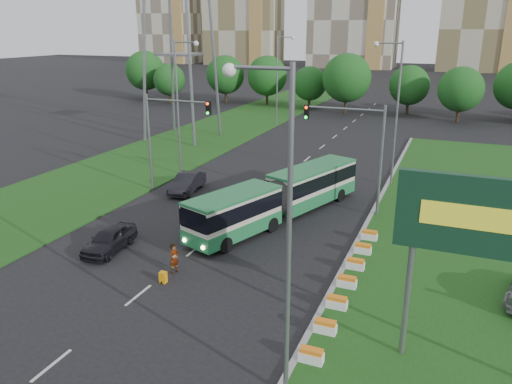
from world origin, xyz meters
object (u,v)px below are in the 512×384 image
at_px(car_left_far, 187,183).
at_px(pedestrian, 174,258).
at_px(shopping_trolley, 163,277).
at_px(traffic_mast_left, 166,129).
at_px(billboard, 480,226).
at_px(articulated_bus, 277,196).
at_px(traffic_mast_median, 359,142).
at_px(car_left_near, 109,239).

distance_m(car_left_far, pedestrian, 14.44).
bearing_deg(shopping_trolley, pedestrian, 90.18).
relative_size(traffic_mast_left, car_left_far, 1.70).
height_order(billboard, articulated_bus, billboard).
xyz_separation_m(billboard, traffic_mast_median, (-7.47, 16.00, -0.81)).
height_order(traffic_mast_left, articulated_bus, traffic_mast_left).
bearing_deg(shopping_trolley, car_left_far, 113.49).
bearing_deg(billboard, traffic_mast_left, 146.45).
bearing_deg(articulated_bus, traffic_mast_left, -172.06).
distance_m(articulated_bus, shopping_trolley, 11.58).
distance_m(traffic_mast_left, articulated_bus, 11.06).
distance_m(traffic_mast_left, car_left_far, 4.81).
height_order(traffic_mast_median, traffic_mast_left, same).
height_order(billboard, car_left_far, billboard).
bearing_deg(articulated_bus, shopping_trolley, -82.16).
xyz_separation_m(traffic_mast_left, car_left_near, (2.63, -11.10, -4.62)).
bearing_deg(traffic_mast_median, car_left_near, -136.01).
xyz_separation_m(car_left_near, car_left_far, (-1.35, 11.85, 0.04)).
bearing_deg(articulated_bus, car_left_far, -178.13).
distance_m(billboard, traffic_mast_left, 27.16).
bearing_deg(pedestrian, car_left_near, 91.87).
bearing_deg(traffic_mast_left, traffic_mast_median, 3.77).
relative_size(traffic_mast_median, articulated_bus, 0.50).
xyz_separation_m(car_left_far, pedestrian, (6.53, -12.87, 0.09)).
xyz_separation_m(traffic_mast_median, traffic_mast_left, (-15.16, -1.00, 0.00)).
relative_size(car_left_far, pedestrian, 2.73).
height_order(car_left_far, shopping_trolley, car_left_far).
xyz_separation_m(articulated_bus, car_left_near, (-7.57, -8.99, -0.89)).
relative_size(billboard, pedestrian, 4.65).
height_order(car_left_far, pedestrian, pedestrian).
relative_size(articulated_bus, car_left_far, 3.43).
height_order(traffic_mast_left, car_left_near, traffic_mast_left).
xyz_separation_m(traffic_mast_median, car_left_near, (-12.53, -12.10, -4.62)).
relative_size(car_left_far, shopping_trolley, 7.57).
distance_m(billboard, pedestrian, 16.00).
height_order(billboard, pedestrian, billboard).
bearing_deg(shopping_trolley, billboard, -7.77).
bearing_deg(traffic_mast_left, car_left_far, 30.42).
bearing_deg(traffic_mast_left, billboard, -33.55).
xyz_separation_m(articulated_bus, pedestrian, (-2.39, -10.02, -0.77)).
height_order(articulated_bus, car_left_near, articulated_bus).
xyz_separation_m(traffic_mast_left, pedestrian, (7.81, -12.13, -4.49)).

